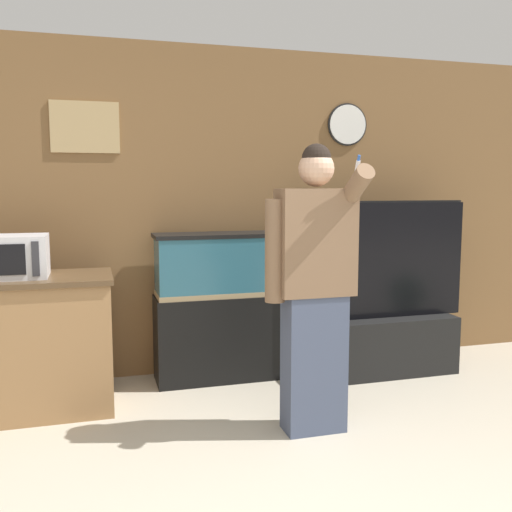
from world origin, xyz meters
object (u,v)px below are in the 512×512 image
aquarium_on_stand (218,306)px  tv_on_stand (387,324)px  microwave (12,257)px  person_standing (314,285)px

aquarium_on_stand → tv_on_stand: bearing=-10.1°
aquarium_on_stand → tv_on_stand: 1.37m
tv_on_stand → microwave: bearing=-178.5°
tv_on_stand → person_standing: (-0.99, -0.87, 0.51)m
microwave → aquarium_on_stand: (1.43, 0.31, -0.48)m
microwave → person_standing: 1.95m
microwave → tv_on_stand: (2.77, 0.07, -0.65)m
aquarium_on_stand → tv_on_stand: tv_on_stand is taller
aquarium_on_stand → microwave: bearing=-167.8°
tv_on_stand → person_standing: person_standing is taller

